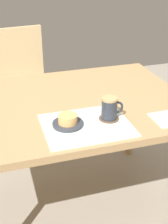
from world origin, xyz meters
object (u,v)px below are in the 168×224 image
object	(u,v)px
pastry_plate	(68,124)
pastry	(68,119)
coffee_mug	(110,108)
wooden_chair	(24,85)
dining_table	(70,113)

from	to	relation	value
pastry_plate	pastry	bearing A→B (deg)	0.00
pastry	coffee_mug	world-z (taller)	coffee_mug
wooden_chair	pastry	distance (m)	1.09
wooden_chair	coffee_mug	distance (m)	1.13
pastry_plate	dining_table	bearing A→B (deg)	73.73
dining_table	pastry	xyz separation A→B (m)	(-0.07, -0.24, 0.11)
pastry_plate	coffee_mug	bearing A→B (deg)	-0.39
pastry	coffee_mug	size ratio (longest dim) A/B	0.82
pastry_plate	wooden_chair	bearing A→B (deg)	94.52
pastry_plate	pastry	size ratio (longest dim) A/B	1.61
dining_table	pastry_plate	distance (m)	0.26
dining_table	coffee_mug	bearing A→B (deg)	-61.50
pastry	pastry_plate	bearing A→B (deg)	0.00
dining_table	coffee_mug	distance (m)	0.31
wooden_chair	pastry_plate	size ratio (longest dim) A/B	6.49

